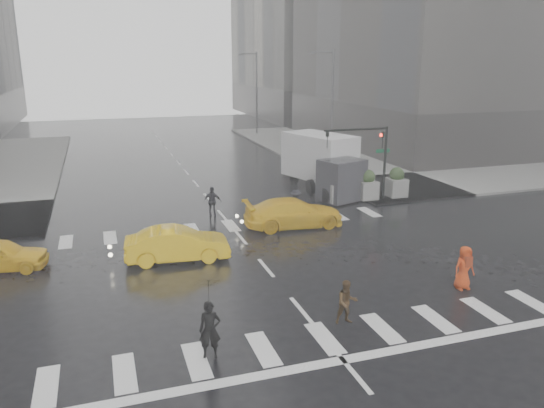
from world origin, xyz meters
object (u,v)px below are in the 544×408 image
object	(u,v)px
traffic_signal_pole	(371,149)
pedestrian_orange	(464,268)
box_truck	(325,162)
taxi_mid	(178,244)
pedestrian_brown	(347,302)

from	to	relation	value
traffic_signal_pole	pedestrian_orange	xyz separation A→B (m)	(-2.61, -12.26, -2.37)
box_truck	taxi_mid	bearing A→B (deg)	-158.16
pedestrian_orange	pedestrian_brown	bearing A→B (deg)	-167.06
pedestrian_brown	taxi_mid	distance (m)	8.53
taxi_mid	pedestrian_brown	bearing A→B (deg)	-143.39
pedestrian_brown	box_truck	distance (m)	17.69
taxi_mid	box_truck	xyz separation A→B (m)	(10.82, 9.11, 1.21)
traffic_signal_pole	box_truck	size ratio (longest dim) A/B	0.66
pedestrian_brown	traffic_signal_pole	bearing A→B (deg)	64.91
pedestrian_brown	pedestrian_orange	bearing A→B (deg)	17.00
traffic_signal_pole	taxi_mid	xyz separation A→B (m)	(-12.32, -6.01, -2.50)
traffic_signal_pole	pedestrian_orange	bearing A→B (deg)	-102.01
pedestrian_brown	taxi_mid	size ratio (longest dim) A/B	0.34
traffic_signal_pole	pedestrian_brown	bearing A→B (deg)	-120.80
traffic_signal_pole	pedestrian_brown	xyz separation A→B (m)	(-7.94, -13.32, -2.47)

